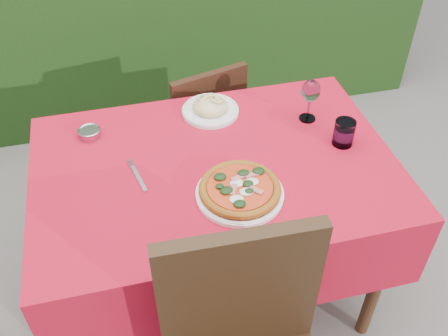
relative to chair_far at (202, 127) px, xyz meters
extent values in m
plane|color=#635E5A|center=(-0.07, -0.60, -0.45)|extent=(60.00, 60.00, 0.00)
cube|color=#442716|center=(-0.07, -0.60, 0.27)|extent=(1.20, 0.80, 0.04)
cylinder|color=#442716|center=(0.47, -0.94, -0.10)|extent=(0.05, 0.05, 0.70)
cylinder|color=#442716|center=(-0.61, -0.26, -0.10)|extent=(0.05, 0.05, 0.70)
cylinder|color=#442716|center=(0.47, -0.26, -0.10)|extent=(0.05, 0.05, 0.70)
cube|color=red|center=(-0.07, -0.60, 0.13)|extent=(1.26, 0.86, 0.32)
cube|color=black|center=(-0.13, -1.13, 0.29)|extent=(0.45, 0.06, 0.49)
cube|color=black|center=(-0.02, 0.07, -0.07)|extent=(0.44, 0.44, 0.03)
cube|color=black|center=(0.02, -0.09, 0.14)|extent=(0.35, 0.13, 0.39)
cylinder|color=black|center=(0.09, 0.26, -0.27)|extent=(0.03, 0.03, 0.37)
cylinder|color=black|center=(-0.21, 0.18, -0.27)|extent=(0.03, 0.03, 0.37)
cylinder|color=black|center=(0.17, -0.04, -0.27)|extent=(0.03, 0.03, 0.37)
cylinder|color=black|center=(-0.13, -0.12, -0.27)|extent=(0.03, 0.03, 0.37)
cylinder|color=white|center=(-0.03, -0.77, 0.30)|extent=(0.29, 0.29, 0.02)
cylinder|color=#C06A1A|center=(-0.03, -0.77, 0.32)|extent=(0.29, 0.29, 0.02)
cylinder|color=#A51F0A|center=(-0.03, -0.77, 0.33)|extent=(0.23, 0.23, 0.01)
cylinder|color=white|center=(-0.02, -0.30, 0.30)|extent=(0.22, 0.22, 0.02)
ellipsoid|color=beige|center=(-0.02, -0.30, 0.33)|extent=(0.14, 0.14, 0.06)
cylinder|color=silver|center=(0.40, -0.60, 0.34)|extent=(0.07, 0.07, 0.10)
cylinder|color=#9EC3D7|center=(0.40, -0.60, 0.33)|extent=(0.06, 0.06, 0.07)
cylinder|color=silver|center=(0.33, -0.43, 0.30)|extent=(0.06, 0.06, 0.01)
cylinder|color=silver|center=(0.33, -0.43, 0.34)|extent=(0.01, 0.01, 0.09)
ellipsoid|color=silver|center=(0.33, -0.43, 0.42)|extent=(0.07, 0.07, 0.09)
cube|color=silver|center=(-0.34, -0.61, 0.30)|extent=(0.06, 0.19, 0.00)
cylinder|color=#AFAEB5|center=(-0.49, -0.34, 0.31)|extent=(0.08, 0.08, 0.03)
camera|label=1|loc=(-0.36, -1.86, 1.44)|focal=40.00mm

